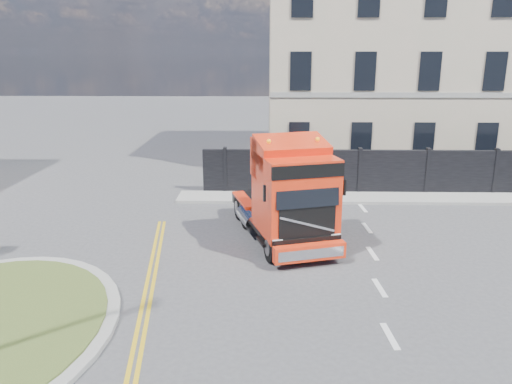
{
  "coord_description": "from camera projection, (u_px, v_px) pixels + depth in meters",
  "views": [
    {
      "loc": [
        -0.14,
        -12.81,
        6.18
      ],
      "look_at": [
        -0.48,
        2.76,
        1.8
      ],
      "focal_mm": 35.0,
      "sensor_mm": 36.0,
      "label": 1
    }
  ],
  "objects": [
    {
      "name": "ground",
      "position": [
        271.0,
        280.0,
        14.0
      ],
      "size": [
        120.0,
        120.0,
        0.0
      ],
      "primitive_type": "plane",
      "color": "#424244",
      "rests_on": "ground"
    },
    {
      "name": "hoarding_fence",
      "position": [
        416.0,
        172.0,
        22.25
      ],
      "size": [
        18.8,
        0.25,
        2.0
      ],
      "color": "black",
      "rests_on": "ground"
    },
    {
      "name": "georgian_building",
      "position": [
        376.0,
        59.0,
        28.18
      ],
      "size": [
        12.3,
        10.3,
        12.8
      ],
      "color": "#B1A88C",
      "rests_on": "ground"
    },
    {
      "name": "pavement_far",
      "position": [
        408.0,
        198.0,
        21.65
      ],
      "size": [
        20.0,
        1.6,
        0.12
      ],
      "primitive_type": "cube",
      "color": "gray",
      "rests_on": "ground"
    },
    {
      "name": "truck",
      "position": [
        289.0,
        198.0,
        16.25
      ],
      "size": [
        3.75,
        6.27,
        3.53
      ],
      "rotation": [
        0.0,
        0.0,
        0.28
      ],
      "color": "black",
      "rests_on": "ground"
    }
  ]
}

